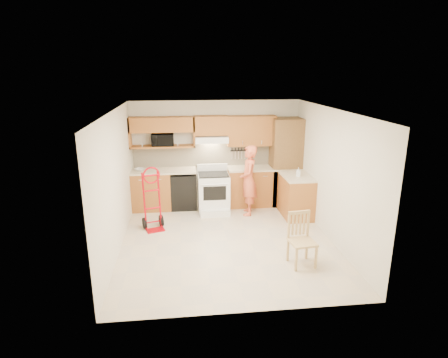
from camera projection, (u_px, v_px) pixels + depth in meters
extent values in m
cube|color=beige|center=(227.00, 241.00, 7.27)|extent=(4.00, 4.50, 0.02)
cube|color=white|center=(227.00, 110.00, 6.56)|extent=(4.00, 4.50, 0.02)
cube|color=beige|center=(216.00, 153.00, 9.07)|extent=(4.00, 0.02, 2.50)
cube|color=beige|center=(249.00, 228.00, 4.76)|extent=(4.00, 0.02, 2.50)
cube|color=beige|center=(116.00, 182.00, 6.70)|extent=(0.02, 4.50, 2.50)
cube|color=beige|center=(332.00, 175.00, 7.14)|extent=(0.02, 4.50, 2.50)
cube|color=beige|center=(216.00, 155.00, 9.06)|extent=(3.92, 0.03, 0.55)
cube|color=#9B5023|center=(152.00, 190.00, 8.83)|extent=(0.90, 0.60, 0.90)
cube|color=black|center=(184.00, 190.00, 8.92)|extent=(0.60, 0.60, 0.85)
cube|color=#9B5023|center=(251.00, 187.00, 9.09)|extent=(1.14, 0.60, 0.90)
cube|color=#C4B492|center=(164.00, 171.00, 8.73)|extent=(1.50, 0.63, 0.04)
cube|color=#C4B492|center=(252.00, 168.00, 8.96)|extent=(1.14, 0.63, 0.04)
cube|color=#9B5023|center=(296.00, 196.00, 8.43)|extent=(0.60, 1.00, 0.90)
cube|color=#C4B492|center=(297.00, 176.00, 8.29)|extent=(0.63, 1.00, 0.04)
cube|color=brown|center=(285.00, 162.00, 9.01)|extent=(0.70, 0.60, 2.10)
cube|color=#9B5023|center=(162.00, 124.00, 8.56)|extent=(1.50, 0.33, 0.34)
cube|color=#9B5023|center=(163.00, 146.00, 8.71)|extent=(1.50, 0.33, 0.04)
cube|color=#9B5023|center=(211.00, 125.00, 8.70)|extent=(0.76, 0.33, 0.44)
cube|color=#9B5023|center=(251.00, 131.00, 8.84)|extent=(1.14, 0.33, 0.70)
cube|color=white|center=(211.00, 139.00, 8.72)|extent=(0.76, 0.46, 0.14)
imported|color=black|center=(163.00, 140.00, 8.66)|extent=(0.51, 0.35, 0.28)
imported|color=#D55B3A|center=(249.00, 181.00, 8.41)|extent=(0.45, 0.62, 1.59)
imported|color=white|center=(298.00, 172.00, 8.18)|extent=(0.12, 0.12, 0.20)
imported|color=white|center=(140.00, 170.00, 8.66)|extent=(0.28, 0.28, 0.05)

